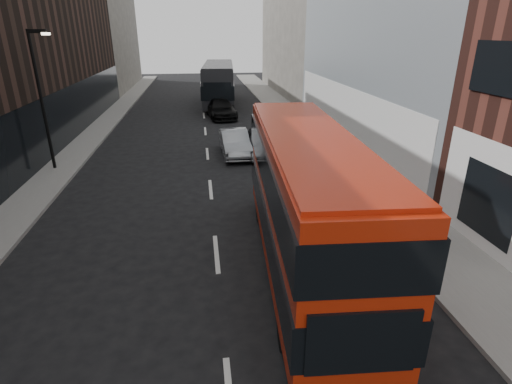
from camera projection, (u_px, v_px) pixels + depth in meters
name	position (u px, v px, depth m)	size (l,w,h in m)	color
sidewalk_right	(305.00, 130.00, 30.18)	(3.00, 80.00, 0.15)	slate
sidewalk_left	(92.00, 137.00, 28.19)	(2.00, 80.00, 0.15)	slate
building_victorian	(300.00, 5.00, 44.49)	(6.50, 24.00, 21.00)	#605B54
building_left_mid	(45.00, 31.00, 29.72)	(5.00, 24.00, 14.00)	black
building_left_far	(106.00, 35.00, 50.10)	(5.00, 20.00, 13.00)	#605B54
street_lamp	(42.00, 92.00, 20.20)	(1.06, 0.22, 7.00)	black
red_bus	(306.00, 197.00, 11.97)	(3.24, 11.02, 4.40)	#B5220B
grey_bus	(219.00, 83.00, 40.27)	(3.81, 12.67, 4.03)	black
car_a	(260.00, 142.00, 24.25)	(1.84, 4.58, 1.56)	black
car_b	(235.00, 143.00, 24.20)	(1.59, 4.57, 1.50)	gray
car_c	(221.00, 108.00, 34.64)	(2.21, 5.42, 1.57)	black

